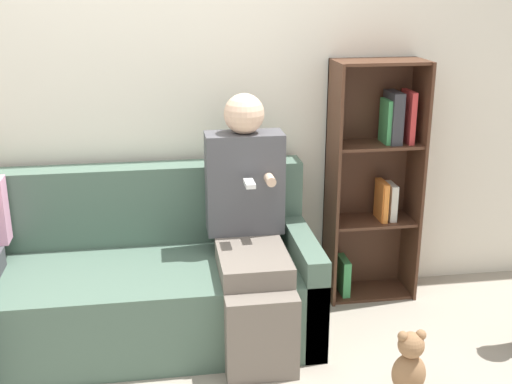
{
  "coord_description": "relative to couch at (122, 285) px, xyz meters",
  "views": [
    {
      "loc": [
        -0.02,
        -2.74,
        1.91
      ],
      "look_at": [
        0.5,
        0.57,
        0.79
      ],
      "focal_mm": 45.0,
      "sensor_mm": 36.0,
      "label": 1
    }
  ],
  "objects": [
    {
      "name": "adult_seated",
      "position": [
        0.7,
        -0.11,
        0.39
      ],
      "size": [
        0.43,
        0.79,
        1.33
      ],
      "color": "#70665B",
      "rests_on": "ground_plane"
    },
    {
      "name": "back_wall",
      "position": [
        0.26,
        0.45,
        0.97
      ],
      "size": [
        10.0,
        0.06,
        2.55
      ],
      "color": "silver",
      "rests_on": "ground_plane"
    },
    {
      "name": "couch",
      "position": [
        0.0,
        0.0,
        0.0
      ],
      "size": [
        2.11,
        0.86,
        0.9
      ],
      "color": "#4C6656",
      "rests_on": "ground_plane"
    },
    {
      "name": "bookshelf",
      "position": [
        1.53,
        0.3,
        0.46
      ],
      "size": [
        0.54,
        0.3,
        1.47
      ],
      "color": "#4C2D1E",
      "rests_on": "ground_plane"
    },
    {
      "name": "teddy_bear",
      "position": [
        1.37,
        -0.77,
        -0.14
      ],
      "size": [
        0.17,
        0.14,
        0.34
      ],
      "color": "#936B47",
      "rests_on": "ground_plane"
    },
    {
      "name": "ground_plane",
      "position": [
        0.26,
        -0.54,
        -0.3
      ],
      "size": [
        14.0,
        14.0,
        0.0
      ],
      "primitive_type": "plane",
      "color": "#9E9384"
    }
  ]
}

